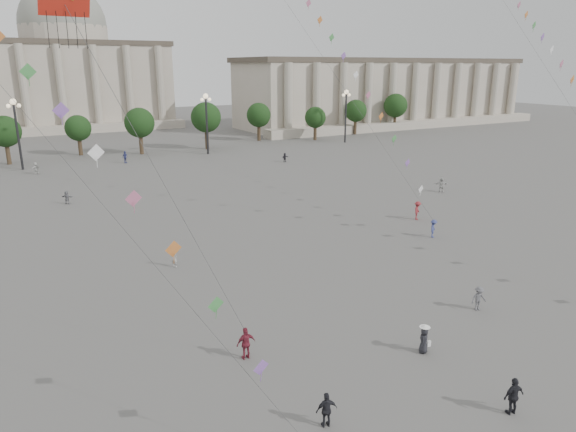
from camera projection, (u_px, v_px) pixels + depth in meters
ground at (409, 370)px, 26.80m from camera, size 360.00×360.00×0.00m
hall_east at (386, 92)px, 138.09m from camera, size 84.00×26.22×17.20m
hall_central at (69, 70)px, 131.30m from camera, size 48.30×34.30×35.50m
tree_row at (111, 124)px, 90.78m from camera, size 137.12×5.12×8.00m
lamp_post_mid_west at (16, 121)px, 76.54m from camera, size 2.00×0.90×10.65m
lamp_post_mid_east at (206, 113)px, 90.47m from camera, size 2.00×0.90×10.65m
lamp_post_far_east at (346, 106)px, 104.40m from camera, size 2.00×0.90×10.65m
person_crowd_0 at (125, 157)px, 83.62m from camera, size 1.21×1.02×1.94m
person_crowd_4 at (36, 168)px, 75.16m from camera, size 1.52×1.46×1.72m
person_crowd_6 at (479, 298)px, 33.19m from camera, size 1.16×0.81×1.65m
person_crowd_7 at (441, 185)px, 64.38m from camera, size 1.86×1.17×1.92m
person_crowd_8 at (417, 210)px, 52.82m from camera, size 1.43×1.34×1.94m
person_crowd_9 at (285, 157)px, 84.55m from camera, size 1.48×0.88×1.52m
person_crowd_12 at (67, 197)px, 58.86m from camera, size 1.39×1.25×1.54m
person_crowd_13 at (174, 257)px, 40.40m from camera, size 0.60×0.68×1.56m
tourist_0 at (246, 343)px, 27.65m from camera, size 1.08×0.45×1.84m
tourist_1 at (514, 396)px, 23.24m from camera, size 1.13×0.60×1.83m
tourist_4 at (327, 410)px, 22.43m from camera, size 1.04×0.60×1.67m
kite_flyer_1 at (433, 229)px, 47.35m from camera, size 1.25×1.19×1.70m
hat_person at (424, 339)px, 28.26m from camera, size 0.87×0.85×1.69m
dragon_kite at (68, 24)px, 23.09m from camera, size 4.51×2.25×18.07m
kite_train_east at (522, 16)px, 56.32m from camera, size 33.80×53.13×73.41m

